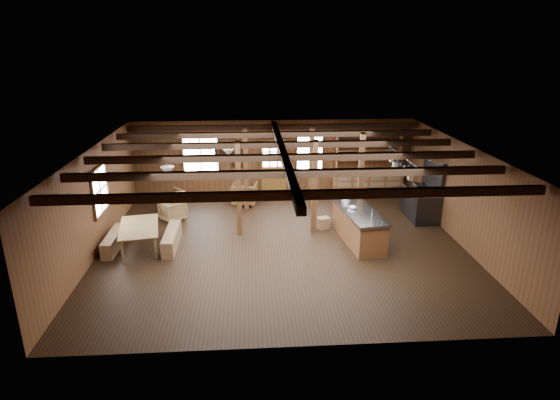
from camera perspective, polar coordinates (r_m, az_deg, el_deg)
name	(u,v)px	position (r m, az deg, el deg)	size (l,w,h in m)	color
room	(283,199)	(12.60, 0.33, 0.09)	(10.04, 9.04, 2.84)	black
ceiling_joists	(282,151)	(12.41, 0.29, 5.96)	(9.80, 8.82, 0.18)	black
timber_posts	(294,177)	(14.62, 1.78, 2.77)	(3.95, 2.35, 2.80)	#4B2E15
back_door	(274,173)	(16.99, -0.76, 3.28)	(1.02, 0.08, 2.15)	brown
window_back_left	(201,155)	(16.89, -9.66, 5.44)	(1.32, 0.06, 1.32)	white
window_back_right	(310,153)	(16.94, 3.64, 5.71)	(1.02, 0.06, 1.32)	white
window_left	(99,190)	(13.61, -21.15, 1.11)	(0.14, 1.24, 1.32)	white
notice_boards	(232,153)	(16.80, -5.91, 5.67)	(1.08, 0.03, 0.90)	silver
back_counter	(367,181)	(17.35, 10.58, 2.32)	(2.55, 0.60, 2.45)	brown
pendant_lamps	(200,161)	(13.35, -9.68, 4.73)	(1.86, 2.36, 0.66)	#2E2F31
pot_rack	(399,163)	(13.18, 14.31, 4.35)	(0.38, 3.00, 0.43)	#2E2F31
kitchen_island	(358,225)	(13.48, 9.55, -3.06)	(1.18, 2.59, 1.20)	brown
step_stool	(323,223)	(14.32, 5.30, -2.82)	(0.40, 0.29, 0.36)	brown
commercial_range	(423,198)	(15.67, 16.99, 0.20)	(0.85, 1.67, 2.06)	#2E2F31
dining_table	(141,237)	(13.49, -16.55, -4.34)	(1.82, 1.02, 0.64)	olive
bench_wall	(114,241)	(13.71, -19.58, -4.73)	(0.30, 1.62, 0.44)	brown
bench_aisle	(172,239)	(13.36, -13.07, -4.65)	(0.32, 1.71, 0.47)	brown
armchair_a	(172,200)	(16.28, -13.07, 0.04)	(0.70, 0.72, 0.66)	brown
armchair_b	(245,194)	(16.37, -4.32, 0.78)	(0.81, 0.83, 0.76)	brown
armchair_c	(173,210)	(15.28, -12.91, -1.24)	(0.69, 0.71, 0.65)	olive
counter_pot	(348,196)	(14.14, 8.27, 0.48)	(0.33, 0.33, 0.20)	silver
bowl	(352,208)	(13.37, 8.78, -0.95)	(0.25, 0.25, 0.06)	silver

